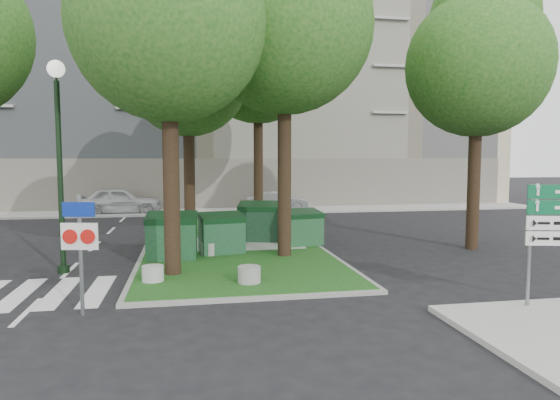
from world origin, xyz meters
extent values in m
plane|color=black|center=(0.00, 0.00, 0.00)|extent=(120.00, 120.00, 0.00)
cube|color=#154012|center=(0.50, 8.00, 0.06)|extent=(6.00, 16.00, 0.12)
cube|color=gray|center=(0.50, 8.00, 0.05)|extent=(6.30, 16.30, 0.10)
cube|color=#999993|center=(0.00, 18.50, 0.06)|extent=(42.00, 3.00, 0.12)
cube|color=silver|center=(-3.75, 1.50, 0.01)|extent=(5.00, 3.00, 0.01)
cube|color=#C6B994|center=(0.00, 26.00, 8.00)|extent=(41.00, 12.00, 16.00)
cylinder|color=black|center=(-1.50, 2.50, 3.08)|extent=(0.44, 0.44, 6.16)
sphere|color=#164D14|center=(-1.50, 2.50, 6.82)|extent=(5.20, 5.20, 5.20)
cylinder|color=black|center=(2.00, 4.50, 3.36)|extent=(0.44, 0.44, 6.72)
sphere|color=#164D14|center=(2.00, 4.50, 7.44)|extent=(5.60, 5.60, 5.60)
cylinder|color=black|center=(-1.00, 9.00, 2.94)|extent=(0.44, 0.44, 5.88)
sphere|color=#164D14|center=(-1.00, 9.00, 6.51)|extent=(4.80, 4.80, 4.80)
sphere|color=#164D14|center=(-0.70, 9.20, 8.19)|extent=(3.60, 3.60, 3.60)
cylinder|color=black|center=(2.20, 12.00, 3.50)|extent=(0.44, 0.44, 7.00)
sphere|color=#164D14|center=(2.20, 12.00, 7.75)|extent=(5.80, 5.80, 5.80)
sphere|color=#164D14|center=(2.50, 12.20, 9.75)|extent=(4.35, 4.35, 4.35)
cylinder|color=black|center=(9.00, 5.00, 2.94)|extent=(0.44, 0.44, 5.88)
sphere|color=#164D14|center=(9.00, 5.00, 6.51)|extent=(5.00, 5.00, 5.00)
sphere|color=#164D14|center=(9.30, 5.20, 8.19)|extent=(3.75, 3.75, 3.75)
cube|color=#113E1E|center=(-1.58, 4.64, 0.72)|extent=(1.57, 1.12, 1.19)
cube|color=black|center=(-1.58, 4.64, 1.41)|extent=(1.63, 1.19, 0.34)
cube|color=#124022|center=(0.02, 5.28, 0.67)|extent=(1.54, 1.18, 1.10)
cube|color=black|center=(0.02, 5.28, 1.31)|extent=(1.60, 1.25, 0.32)
cube|color=black|center=(1.62, 7.47, 0.73)|extent=(1.75, 1.38, 1.21)
cube|color=black|center=(1.62, 7.47, 1.43)|extent=(1.82, 1.46, 0.35)
cube|color=#154520|center=(3.00, 6.29, 0.65)|extent=(1.51, 1.18, 1.05)
cube|color=black|center=(3.00, 6.29, 1.26)|extent=(1.57, 1.25, 0.30)
cylinder|color=#A9AAA4|center=(-1.99, 1.77, 0.32)|extent=(0.55, 0.55, 0.40)
cylinder|color=gray|center=(0.44, 1.17, 0.33)|extent=(0.58, 0.58, 0.42)
cylinder|color=gray|center=(-0.40, 5.00, 0.32)|extent=(0.57, 0.57, 0.41)
cylinder|color=#B7C717|center=(3.20, 13.14, 0.46)|extent=(0.38, 0.38, 0.67)
cylinder|color=black|center=(-4.60, 3.67, 2.71)|extent=(0.15, 0.15, 5.42)
cylinder|color=black|center=(-4.60, 3.67, 0.11)|extent=(0.32, 0.32, 0.22)
sphere|color=white|center=(-4.60, 3.67, 5.74)|extent=(0.48, 0.48, 0.48)
cylinder|color=slate|center=(-3.27, -0.46, 1.27)|extent=(0.10, 0.10, 2.55)
cube|color=navy|center=(-3.27, -0.46, 2.24)|extent=(0.66, 0.16, 0.31)
cube|color=white|center=(-3.27, -0.46, 1.68)|extent=(0.76, 0.18, 0.56)
cylinder|color=red|center=(-3.46, -0.46, 1.68)|extent=(0.31, 0.09, 0.31)
cylinder|color=red|center=(-3.09, -0.46, 1.68)|extent=(0.31, 0.09, 0.31)
cylinder|color=slate|center=(6.11, -1.87, 1.43)|extent=(0.10, 0.10, 2.61)
cube|color=#0A5730|center=(6.65, -2.00, 2.58)|extent=(1.28, 0.34, 0.30)
cube|color=#0A5730|center=(6.65, -2.00, 2.25)|extent=(1.28, 0.34, 0.30)
cube|color=white|center=(6.65, -2.00, 1.92)|extent=(1.28, 0.34, 0.30)
cube|color=white|center=(6.65, -2.00, 1.59)|extent=(1.28, 0.34, 0.30)
imported|color=silver|center=(-4.93, 18.39, 0.79)|extent=(4.69, 2.00, 1.58)
imported|color=#9FA1A7|center=(4.22, 18.04, 0.62)|extent=(3.84, 1.62, 1.23)
camera|label=1|loc=(-1.05, -11.25, 3.33)|focal=32.00mm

